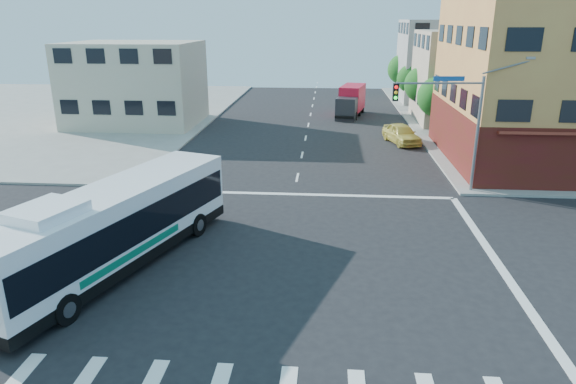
{
  "coord_description": "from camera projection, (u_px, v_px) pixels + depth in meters",
  "views": [
    {
      "loc": [
        1.97,
        -19.86,
        10.11
      ],
      "look_at": [
        0.16,
        3.09,
        2.31
      ],
      "focal_mm": 32.0,
      "sensor_mm": 36.0,
      "label": 1
    }
  ],
  "objects": [
    {
      "name": "street_tree_c",
      "position": [
        412.0,
        77.0,
        61.61
      ],
      "size": [
        3.4,
        3.4,
        5.29
      ],
      "color": "#362013",
      "rests_on": "ground"
    },
    {
      "name": "street_tree_a",
      "position": [
        439.0,
        94.0,
        46.46
      ],
      "size": [
        3.6,
        3.6,
        5.53
      ],
      "color": "#362013",
      "rests_on": "ground"
    },
    {
      "name": "building_east_near",
      "position": [
        479.0,
        77.0,
        51.51
      ],
      "size": [
        12.06,
        10.06,
        9.0
      ],
      "color": "#BCAC8F",
      "rests_on": "ground"
    },
    {
      "name": "ground",
      "position": [
        279.0,
        265.0,
        22.14
      ],
      "size": [
        120.0,
        120.0,
        0.0
      ],
      "primitive_type": "plane",
      "color": "black",
      "rests_on": "ground"
    },
    {
      "name": "street_tree_d",
      "position": [
        403.0,
        67.0,
        69.03
      ],
      "size": [
        4.0,
        4.0,
        6.03
      ],
      "color": "#362013",
      "rests_on": "ground"
    },
    {
      "name": "building_east_far",
      "position": [
        449.0,
        61.0,
        64.57
      ],
      "size": [
        12.06,
        10.06,
        10.0
      ],
      "color": "#A7A7A2",
      "rests_on": "ground"
    },
    {
      "name": "sidewalk_nw",
      "position": [
        0.0,
        112.0,
        57.78
      ],
      "size": [
        50.0,
        50.0,
        0.15
      ],
      "primitive_type": "cube",
      "color": "gray",
      "rests_on": "ground"
    },
    {
      "name": "building_west",
      "position": [
        136.0,
        84.0,
        50.43
      ],
      "size": [
        12.06,
        10.06,
        8.0
      ],
      "color": "#BCB09C",
      "rests_on": "ground"
    },
    {
      "name": "street_tree_b",
      "position": [
        424.0,
        82.0,
        53.96
      ],
      "size": [
        3.8,
        3.8,
        5.79
      ],
      "color": "#362013",
      "rests_on": "ground"
    },
    {
      "name": "signal_mast_ne",
      "position": [
        451.0,
        111.0,
        29.89
      ],
      "size": [
        7.91,
        1.13,
        8.07
      ],
      "color": "slate",
      "rests_on": "ground"
    },
    {
      "name": "parked_car",
      "position": [
        402.0,
        134.0,
        43.57
      ],
      "size": [
        3.24,
        5.22,
        1.66
      ],
      "primitive_type": "imported",
      "rotation": [
        0.0,
        0.0,
        0.28
      ],
      "color": "#D4C44F",
      "rests_on": "ground"
    },
    {
      "name": "box_truck",
      "position": [
        351.0,
        102.0,
        55.6
      ],
      "size": [
        3.5,
        7.42,
        3.22
      ],
      "rotation": [
        0.0,
        0.0,
        -0.21
      ],
      "color": "#26272B",
      "rests_on": "ground"
    },
    {
      "name": "transit_bus",
      "position": [
        115.0,
        226.0,
        21.43
      ],
      "size": [
        6.81,
        13.27,
        3.87
      ],
      "rotation": [
        0.0,
        0.0,
        -0.32
      ],
      "color": "black",
      "rests_on": "ground"
    }
  ]
}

